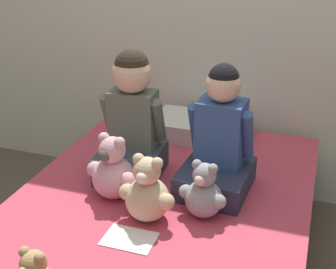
{
  "coord_description": "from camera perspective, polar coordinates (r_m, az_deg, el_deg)",
  "views": [
    {
      "loc": [
        0.63,
        -1.65,
        1.64
      ],
      "look_at": [
        0.0,
        0.2,
        0.75
      ],
      "focal_mm": 50.0,
      "sensor_mm": 36.0,
      "label": 1
    }
  ],
  "objects": [
    {
      "name": "child_on_right",
      "position": [
        2.18,
        6.25,
        -0.91
      ],
      "size": [
        0.33,
        0.38,
        0.61
      ],
      "rotation": [
        0.0,
        0.0,
        -0.06
      ],
      "color": "#282D47",
      "rests_on": "bed"
    },
    {
      "name": "bed",
      "position": [
        2.26,
        -1.64,
        -13.96
      ],
      "size": [
        1.36,
        2.02,
        0.47
      ],
      "color": "#2D2D33",
      "rests_on": "ground_plane"
    },
    {
      "name": "teddy_bear_between_children",
      "position": [
        1.99,
        -2.44,
        -7.16
      ],
      "size": [
        0.25,
        0.19,
        0.3
      ],
      "rotation": [
        0.0,
        0.0,
        -0.11
      ],
      "color": "#D1B78E",
      "rests_on": "bed"
    },
    {
      "name": "child_on_left",
      "position": [
        2.28,
        -4.4,
        1.58
      ],
      "size": [
        0.32,
        0.34,
        0.64
      ],
      "rotation": [
        0.0,
        0.0,
        0.04
      ],
      "color": "#384251",
      "rests_on": "bed"
    },
    {
      "name": "teddy_bear_held_by_left_child",
      "position": [
        2.15,
        -6.72,
        -4.5
      ],
      "size": [
        0.26,
        0.2,
        0.31
      ],
      "rotation": [
        0.0,
        0.0,
        -0.25
      ],
      "color": "#DBA3B2",
      "rests_on": "bed"
    },
    {
      "name": "sign_card",
      "position": [
        1.94,
        -4.74,
        -12.57
      ],
      "size": [
        0.21,
        0.15,
        0.0
      ],
      "color": "white",
      "rests_on": "bed"
    },
    {
      "name": "pillow_at_headboard",
      "position": [
        2.78,
        4.09,
        0.8
      ],
      "size": [
        0.56,
        0.33,
        0.11
      ],
      "color": "silver",
      "rests_on": "bed"
    },
    {
      "name": "teddy_bear_held_by_right_child",
      "position": [
        2.02,
        4.36,
        -7.19
      ],
      "size": [
        0.22,
        0.17,
        0.26
      ],
      "rotation": [
        0.0,
        0.0,
        -0.21
      ],
      "color": "#939399",
      "rests_on": "bed"
    }
  ]
}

